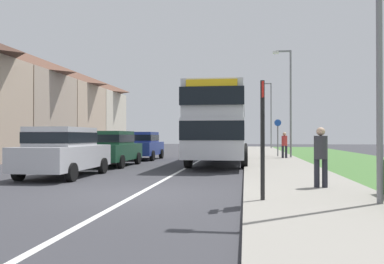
{
  "coord_description": "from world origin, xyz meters",
  "views": [
    {
      "loc": [
        2.64,
        -9.5,
        1.45
      ],
      "look_at": [
        0.54,
        6.12,
        1.6
      ],
      "focal_mm": 37.04,
      "sensor_mm": 36.0,
      "label": 1
    }
  ],
  "objects_px": {
    "parked_car_dark_green": "(112,147)",
    "pedestrian_at_stop": "(321,154)",
    "bus_stop_sign": "(263,131)",
    "street_lamp_near": "(373,6)",
    "cycle_route_sign": "(278,136)",
    "pedestrian_walking_away": "(284,144)",
    "street_lamp_mid": "(289,96)",
    "parked_car_blue": "(143,144)",
    "parked_car_silver": "(63,150)",
    "street_lamp_far": "(270,111)",
    "double_decker_bus": "(220,122)"
  },
  "relations": [
    {
      "from": "pedestrian_walking_away",
      "to": "street_lamp_mid",
      "type": "bearing_deg",
      "value": 65.19
    },
    {
      "from": "parked_car_silver",
      "to": "pedestrian_at_stop",
      "type": "bearing_deg",
      "value": -17.58
    },
    {
      "from": "parked_car_blue",
      "to": "pedestrian_at_stop",
      "type": "xyz_separation_m",
      "value": [
        8.09,
        -12.91,
        0.06
      ]
    },
    {
      "from": "bus_stop_sign",
      "to": "cycle_route_sign",
      "type": "height_order",
      "value": "bus_stop_sign"
    },
    {
      "from": "parked_car_blue",
      "to": "cycle_route_sign",
      "type": "relative_size",
      "value": 1.57
    },
    {
      "from": "parked_car_silver",
      "to": "street_lamp_mid",
      "type": "height_order",
      "value": "street_lamp_mid"
    },
    {
      "from": "double_decker_bus",
      "to": "parked_car_dark_green",
      "type": "distance_m",
      "value": 5.69
    },
    {
      "from": "bus_stop_sign",
      "to": "street_lamp_far",
      "type": "distance_m",
      "value": 34.99
    },
    {
      "from": "double_decker_bus",
      "to": "street_lamp_near",
      "type": "xyz_separation_m",
      "value": [
        3.8,
        -12.45,
        1.87
      ]
    },
    {
      "from": "double_decker_bus",
      "to": "street_lamp_far",
      "type": "bearing_deg",
      "value": 80.06
    },
    {
      "from": "pedestrian_at_stop",
      "to": "street_lamp_mid",
      "type": "bearing_deg",
      "value": 87.03
    },
    {
      "from": "bus_stop_sign",
      "to": "street_lamp_near",
      "type": "distance_m",
      "value": 3.28
    },
    {
      "from": "street_lamp_mid",
      "to": "pedestrian_at_stop",
      "type": "bearing_deg",
      "value": -92.97
    },
    {
      "from": "pedestrian_at_stop",
      "to": "street_lamp_near",
      "type": "xyz_separation_m",
      "value": [
        0.58,
        -2.35,
        3.03
      ]
    },
    {
      "from": "bus_stop_sign",
      "to": "cycle_route_sign",
      "type": "distance_m",
      "value": 18.11
    },
    {
      "from": "parked_car_blue",
      "to": "street_lamp_mid",
      "type": "xyz_separation_m",
      "value": [
        8.84,
        1.54,
        2.99
      ]
    },
    {
      "from": "bus_stop_sign",
      "to": "parked_car_blue",
      "type": "bearing_deg",
      "value": 113.34
    },
    {
      "from": "double_decker_bus",
      "to": "cycle_route_sign",
      "type": "distance_m",
      "value": 6.7
    },
    {
      "from": "bus_stop_sign",
      "to": "street_lamp_mid",
      "type": "height_order",
      "value": "street_lamp_mid"
    },
    {
      "from": "bus_stop_sign",
      "to": "street_lamp_mid",
      "type": "relative_size",
      "value": 0.39
    },
    {
      "from": "parked_car_silver",
      "to": "parked_car_dark_green",
      "type": "distance_m",
      "value": 5.04
    },
    {
      "from": "parked_car_dark_green",
      "to": "pedestrian_at_stop",
      "type": "xyz_separation_m",
      "value": [
        8.2,
        -7.65,
        0.06
      ]
    },
    {
      "from": "pedestrian_walking_away",
      "to": "street_lamp_near",
      "type": "xyz_separation_m",
      "value": [
        0.17,
        -16.06,
        3.03
      ]
    },
    {
      "from": "pedestrian_walking_away",
      "to": "bus_stop_sign",
      "type": "xyz_separation_m",
      "value": [
        -1.98,
        -15.92,
        0.56
      ]
    },
    {
      "from": "parked_car_dark_green",
      "to": "street_lamp_mid",
      "type": "bearing_deg",
      "value": 37.22
    },
    {
      "from": "double_decker_bus",
      "to": "cycle_route_sign",
      "type": "height_order",
      "value": "double_decker_bus"
    },
    {
      "from": "pedestrian_walking_away",
      "to": "cycle_route_sign",
      "type": "xyz_separation_m",
      "value": [
        -0.22,
        2.11,
        0.45
      ]
    },
    {
      "from": "pedestrian_at_stop",
      "to": "street_lamp_far",
      "type": "bearing_deg",
      "value": 88.72
    },
    {
      "from": "pedestrian_at_stop",
      "to": "double_decker_bus",
      "type": "bearing_deg",
      "value": 107.68
    },
    {
      "from": "street_lamp_near",
      "to": "bus_stop_sign",
      "type": "bearing_deg",
      "value": 176.03
    },
    {
      "from": "pedestrian_at_stop",
      "to": "street_lamp_far",
      "type": "distance_m",
      "value": 32.78
    },
    {
      "from": "street_lamp_mid",
      "to": "street_lamp_far",
      "type": "xyz_separation_m",
      "value": [
        -0.02,
        18.17,
        0.19
      ]
    },
    {
      "from": "bus_stop_sign",
      "to": "parked_car_silver",
      "type": "bearing_deg",
      "value": 144.23
    },
    {
      "from": "street_lamp_near",
      "to": "street_lamp_mid",
      "type": "bearing_deg",
      "value": 89.42
    },
    {
      "from": "parked_car_silver",
      "to": "street_lamp_far",
      "type": "bearing_deg",
      "value": 73.34
    },
    {
      "from": "parked_car_silver",
      "to": "pedestrian_at_stop",
      "type": "relative_size",
      "value": 2.66
    },
    {
      "from": "double_decker_bus",
      "to": "street_lamp_mid",
      "type": "distance_m",
      "value": 6.15
    },
    {
      "from": "parked_car_blue",
      "to": "cycle_route_sign",
      "type": "xyz_separation_m",
      "value": [
        8.28,
        2.91,
        0.51
      ]
    },
    {
      "from": "parked_car_dark_green",
      "to": "street_lamp_far",
      "type": "height_order",
      "value": "street_lamp_far"
    },
    {
      "from": "street_lamp_near",
      "to": "double_decker_bus",
      "type": "bearing_deg",
      "value": 106.97
    },
    {
      "from": "parked_car_silver",
      "to": "parked_car_dark_green",
      "type": "bearing_deg",
      "value": 89.47
    },
    {
      "from": "parked_car_dark_green",
      "to": "cycle_route_sign",
      "type": "relative_size",
      "value": 1.73
    },
    {
      "from": "parked_car_blue",
      "to": "parked_car_silver",
      "type": "bearing_deg",
      "value": -90.89
    },
    {
      "from": "pedestrian_at_stop",
      "to": "street_lamp_far",
      "type": "relative_size",
      "value": 0.23
    },
    {
      "from": "double_decker_bus",
      "to": "bus_stop_sign",
      "type": "distance_m",
      "value": 12.42
    },
    {
      "from": "bus_stop_sign",
      "to": "street_lamp_near",
      "type": "bearing_deg",
      "value": -3.97
    },
    {
      "from": "street_lamp_near",
      "to": "street_lamp_mid",
      "type": "height_order",
      "value": "street_lamp_near"
    },
    {
      "from": "street_lamp_near",
      "to": "street_lamp_mid",
      "type": "relative_size",
      "value": 1.03
    },
    {
      "from": "parked_car_silver",
      "to": "cycle_route_sign",
      "type": "relative_size",
      "value": 1.76
    },
    {
      "from": "street_lamp_near",
      "to": "pedestrian_at_stop",
      "type": "bearing_deg",
      "value": 103.89
    }
  ]
}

